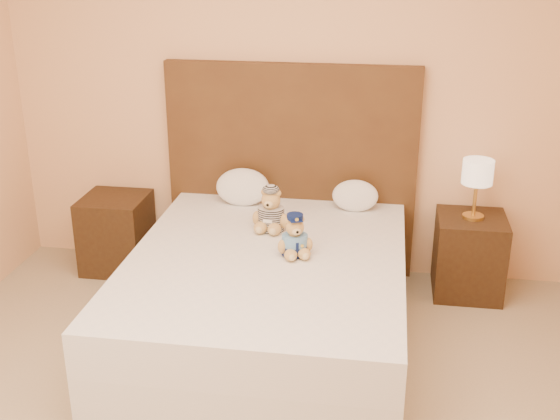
# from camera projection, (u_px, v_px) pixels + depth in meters

# --- Properties ---
(room_walls) EXTENTS (4.04, 4.52, 2.72)m
(room_walls) POSITION_uv_depth(u_px,v_px,m) (234.00, 59.00, 2.95)
(room_walls) COLOR #E8B07E
(room_walls) RESTS_ON ground
(bed) EXTENTS (1.60, 2.00, 0.55)m
(bed) POSITION_uv_depth(u_px,v_px,m) (267.00, 298.00, 4.19)
(bed) COLOR white
(bed) RESTS_ON ground
(headboard) EXTENTS (1.75, 0.08, 1.50)m
(headboard) POSITION_uv_depth(u_px,v_px,m) (291.00, 170.00, 4.94)
(headboard) COLOR #4D3017
(headboard) RESTS_ON ground
(nightstand_left) EXTENTS (0.45, 0.45, 0.55)m
(nightstand_left) POSITION_uv_depth(u_px,v_px,m) (117.00, 233.00, 5.10)
(nightstand_left) COLOR #322110
(nightstand_left) RESTS_ON ground
(nightstand_right) EXTENTS (0.45, 0.45, 0.55)m
(nightstand_right) POSITION_uv_depth(u_px,v_px,m) (469.00, 255.00, 4.74)
(nightstand_right) COLOR #322110
(nightstand_right) RESTS_ON ground
(lamp) EXTENTS (0.20, 0.20, 0.40)m
(lamp) POSITION_uv_depth(u_px,v_px,m) (477.00, 175.00, 4.53)
(lamp) COLOR gold
(lamp) RESTS_ON nightstand_right
(teddy_police) EXTENTS (0.28, 0.27, 0.25)m
(teddy_police) POSITION_uv_depth(u_px,v_px,m) (295.00, 235.00, 4.06)
(teddy_police) COLOR #B79247
(teddy_police) RESTS_ON bed
(teddy_prisoner) EXTENTS (0.27, 0.26, 0.28)m
(teddy_prisoner) POSITION_uv_depth(u_px,v_px,m) (271.00, 209.00, 4.41)
(teddy_prisoner) COLOR #B79247
(teddy_prisoner) RESTS_ON bed
(pillow_left) EXTENTS (0.37, 0.24, 0.26)m
(pillow_left) POSITION_uv_depth(u_px,v_px,m) (243.00, 185.00, 4.85)
(pillow_left) COLOR white
(pillow_left) RESTS_ON bed
(pillow_right) EXTENTS (0.31, 0.20, 0.22)m
(pillow_right) POSITION_uv_depth(u_px,v_px,m) (355.00, 194.00, 4.74)
(pillow_right) COLOR white
(pillow_right) RESTS_ON bed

